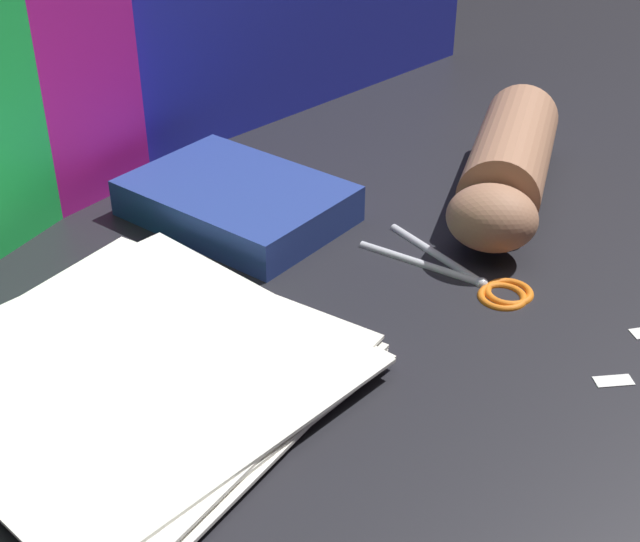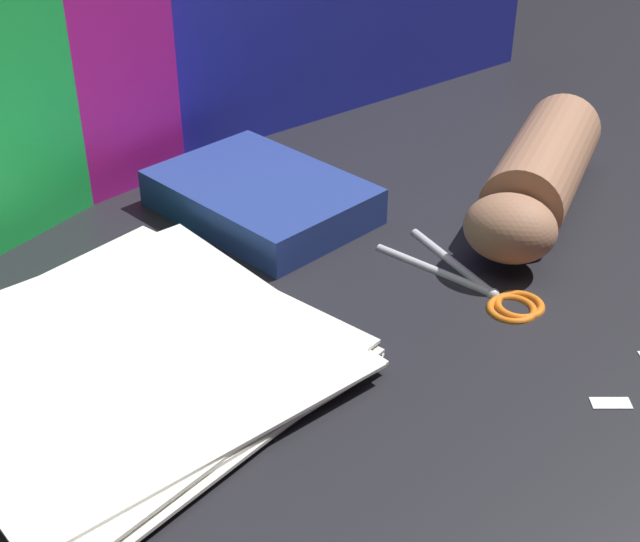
{
  "view_description": "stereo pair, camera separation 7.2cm",
  "coord_description": "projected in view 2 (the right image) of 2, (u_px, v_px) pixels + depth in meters",
  "views": [
    {
      "loc": [
        -0.47,
        -0.35,
        0.44
      ],
      "look_at": [
        0.02,
        0.03,
        0.06
      ],
      "focal_mm": 50.0,
      "sensor_mm": 36.0,
      "label": 1
    },
    {
      "loc": [
        -0.42,
        -0.4,
        0.44
      ],
      "look_at": [
        0.02,
        0.03,
        0.06
      ],
      "focal_mm": 50.0,
      "sensor_mm": 36.0,
      "label": 2
    }
  ],
  "objects": [
    {
      "name": "ground_plane",
      "position": [
        329.0,
        352.0,
        0.73
      ],
      "size": [
        6.0,
        6.0,
        0.0
      ],
      "primitive_type": "plane",
      "color": "black"
    },
    {
      "name": "paper_stack",
      "position": [
        124.0,
        360.0,
        0.7
      ],
      "size": [
        0.32,
        0.32,
        0.02
      ],
      "color": "white",
      "rests_on": "ground_plane"
    },
    {
      "name": "book_closed",
      "position": [
        261.0,
        197.0,
        0.92
      ],
      "size": [
        0.16,
        0.22,
        0.04
      ],
      "color": "navy",
      "rests_on": "ground_plane"
    },
    {
      "name": "scissors",
      "position": [
        484.0,
        285.0,
        0.8
      ],
      "size": [
        0.08,
        0.18,
        0.01
      ],
      "color": "silver",
      "rests_on": "ground_plane"
    },
    {
      "name": "hand_forearm",
      "position": [
        537.0,
        178.0,
        0.91
      ],
      "size": [
        0.31,
        0.18,
        0.08
      ],
      "color": "#A87556",
      "rests_on": "ground_plane"
    },
    {
      "name": "paper_scrap_mid",
      "position": [
        611.0,
        403.0,
        0.67
      ],
      "size": [
        0.03,
        0.03,
        0.0
      ],
      "color": "white",
      "rests_on": "ground_plane"
    }
  ]
}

